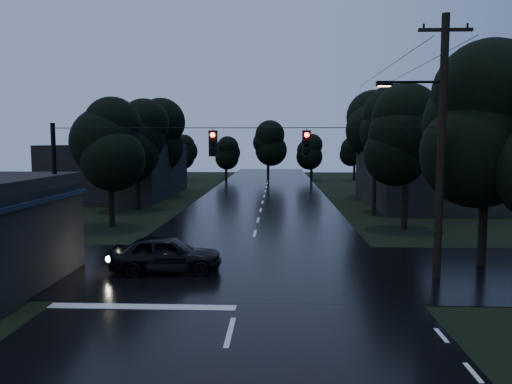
{
  "coord_description": "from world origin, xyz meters",
  "views": [
    {
      "loc": [
        1.29,
        -8.27,
        5.24
      ],
      "look_at": [
        0.34,
        13.77,
        3.04
      ],
      "focal_mm": 35.0,
      "sensor_mm": 36.0,
      "label": 1
    }
  ],
  "objects": [
    {
      "name": "building_far_left",
      "position": [
        -14.0,
        40.0,
        2.5
      ],
      "size": [
        10.0,
        16.0,
        5.0
      ],
      "primitive_type": "cube",
      "color": "black",
      "rests_on": "ground"
    },
    {
      "name": "tree_corner_near",
      "position": [
        10.0,
        13.0,
        5.99
      ],
      "size": [
        4.48,
        4.48,
        9.44
      ],
      "color": "black",
      "rests_on": "ground"
    },
    {
      "name": "span_signals",
      "position": [
        0.56,
        10.99,
        5.24
      ],
      "size": [
        15.0,
        0.37,
        1.12
      ],
      "color": "black",
      "rests_on": "ground"
    },
    {
      "name": "tree_right_b",
      "position": [
        9.6,
        30.0,
        5.99
      ],
      "size": [
        4.48,
        4.48,
        9.44
      ],
      "color": "black",
      "rests_on": "ground"
    },
    {
      "name": "tree_right_c",
      "position": [
        10.2,
        40.0,
        6.37
      ],
      "size": [
        4.76,
        4.76,
        10.03
      ],
      "color": "black",
      "rests_on": "ground"
    },
    {
      "name": "cross_street",
      "position": [
        0.0,
        12.0,
        0.0
      ],
      "size": [
        60.0,
        9.0,
        0.02
      ],
      "primitive_type": "cube",
      "color": "black",
      "rests_on": "ground"
    },
    {
      "name": "tree_left_c",
      "position": [
        -10.2,
        40.0,
        5.99
      ],
      "size": [
        4.48,
        4.48,
        9.44
      ],
      "color": "black",
      "rests_on": "ground"
    },
    {
      "name": "main_road",
      "position": [
        0.0,
        30.0,
        0.0
      ],
      "size": [
        12.0,
        120.0,
        0.02
      ],
      "primitive_type": "cube",
      "color": "black",
      "rests_on": "ground"
    },
    {
      "name": "tree_left_a",
      "position": [
        -9.0,
        22.0,
        5.24
      ],
      "size": [
        3.92,
        3.92,
        8.26
      ],
      "color": "black",
      "rests_on": "ground"
    },
    {
      "name": "car",
      "position": [
        -3.18,
        11.34,
        0.76
      ],
      "size": [
        4.57,
        2.15,
        1.51
      ],
      "primitive_type": "imported",
      "rotation": [
        0.0,
        0.0,
        1.66
      ],
      "color": "black",
      "rests_on": "ground"
    },
    {
      "name": "utility_pole_far",
      "position": [
        8.3,
        28.0,
        3.88
      ],
      "size": [
        2.0,
        0.3,
        7.5
      ],
      "color": "black",
      "rests_on": "ground"
    },
    {
      "name": "tree_left_b",
      "position": [
        -9.6,
        30.0,
        5.62
      ],
      "size": [
        4.2,
        4.2,
        8.85
      ],
      "color": "black",
      "rests_on": "ground"
    },
    {
      "name": "tree_right_a",
      "position": [
        9.0,
        22.0,
        5.62
      ],
      "size": [
        4.2,
        4.2,
        8.85
      ],
      "color": "black",
      "rests_on": "ground"
    },
    {
      "name": "utility_pole_main",
      "position": [
        7.41,
        11.0,
        5.26
      ],
      "size": [
        3.5,
        0.3,
        10.0
      ],
      "color": "black",
      "rests_on": "ground"
    },
    {
      "name": "anchor_pole_left",
      "position": [
        -7.5,
        11.0,
        3.0
      ],
      "size": [
        0.18,
        0.18,
        6.0
      ],
      "primitive_type": "cylinder",
      "color": "black",
      "rests_on": "ground"
    },
    {
      "name": "building_far_right",
      "position": [
        14.0,
        34.0,
        2.2
      ],
      "size": [
        10.0,
        14.0,
        4.4
      ],
      "primitive_type": "cube",
      "color": "black",
      "rests_on": "ground"
    }
  ]
}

